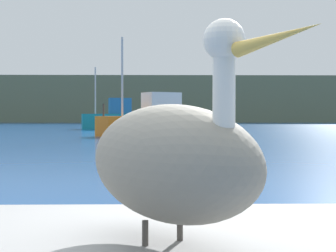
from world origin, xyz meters
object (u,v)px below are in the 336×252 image
object	(u,v)px
mooring_buoy	(234,154)
fishing_boat_teal	(116,118)
pelican	(171,160)
fishing_boat_orange	(154,121)

from	to	relation	value
mooring_buoy	fishing_boat_teal	bearing A→B (deg)	100.00
pelican	fishing_boat_orange	world-z (taller)	fishing_boat_orange
pelican	fishing_boat_orange	xyz separation A→B (m)	(-0.29, 27.62, -0.19)
pelican	fishing_boat_teal	xyz separation A→B (m)	(-3.64, 41.38, -0.12)
fishing_boat_orange	mooring_buoy	bearing A→B (deg)	68.38
pelican	fishing_boat_teal	size ratio (longest dim) A/B	0.25
pelican	mooring_buoy	size ratio (longest dim) A/B	2.83
fishing_boat_orange	fishing_boat_teal	bearing A→B (deg)	-104.96
fishing_boat_orange	pelican	bearing A→B (deg)	61.97
fishing_boat_orange	fishing_boat_teal	distance (m)	14.16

